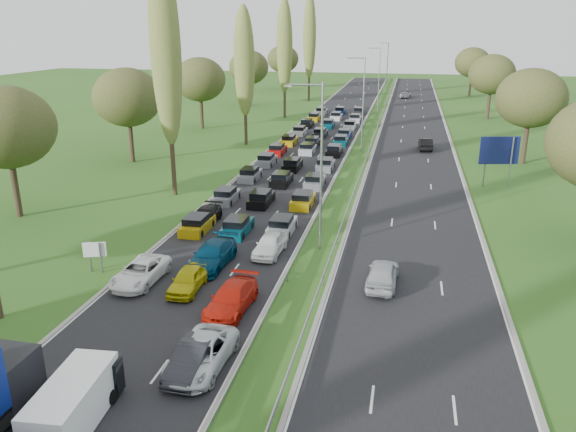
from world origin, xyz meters
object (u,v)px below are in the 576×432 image
Objects in this scene: direction_sign at (499,153)px; info_sign at (95,253)px; near_car_2 at (140,272)px; near_car_3 at (205,216)px; white_van_rear at (76,400)px.

info_sign is at bearing -136.35° from direction_sign.
near_car_2 reaches higher than near_car_3.
direction_sign reaches higher than white_van_rear.
white_van_rear is 0.95× the size of direction_sign.
white_van_rear is (3.33, -24.39, 0.34)m from near_car_3.
near_car_3 is at bearing 70.58° from info_sign.
near_car_2 is 11.52m from near_car_3.
near_car_3 is at bearing 91.16° from near_car_2.
white_van_rear is 2.36× the size of info_sign.
direction_sign reaches higher than near_car_3.
white_van_rear is 46.67m from direction_sign.
direction_sign is (25.18, 28.36, 2.85)m from near_car_2.
white_van_rear is at bearing -81.03° from near_car_3.
direction_sign is at bearing 43.65° from info_sign.
white_van_rear is (3.46, -12.88, 0.30)m from near_car_2.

